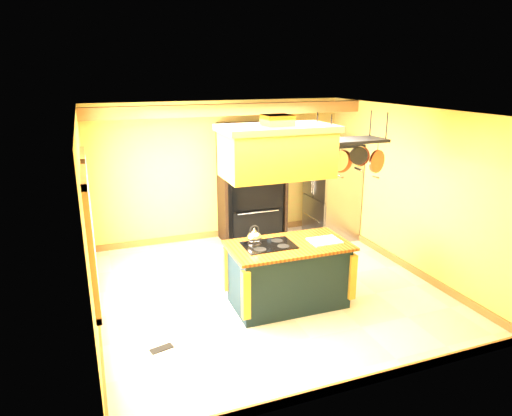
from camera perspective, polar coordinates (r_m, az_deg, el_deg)
floor at (r=7.18m, az=1.39°, el=-9.97°), size 5.00×5.00×0.00m
ceiling at (r=6.44m, az=1.57°, el=12.02°), size 5.00×5.00×0.00m
wall_back at (r=8.98m, az=-4.51°, el=4.64°), size 5.00×0.02×2.70m
wall_front at (r=4.61m, az=13.27°, el=-7.85°), size 5.00×0.02×2.70m
wall_left at (r=6.24m, az=-20.36°, el=-1.88°), size 0.02×5.00×2.70m
wall_right at (r=7.94m, az=18.48°, el=2.18°), size 0.02×5.00×2.70m
ceiling_beam at (r=8.04m, az=-3.09°, el=12.18°), size 5.00×0.15×0.20m
window_near at (r=5.46m, az=-19.92°, el=-3.89°), size 0.06×1.06×1.56m
window_far at (r=6.80m, az=-20.20°, el=0.08°), size 0.06×1.06×1.56m
kitchen_island at (r=6.55m, az=4.03°, el=-8.21°), size 1.70×0.95×1.11m
range_hood at (r=5.94m, az=2.63°, el=7.27°), size 1.48×0.84×0.80m
pot_rack at (r=6.46m, az=11.81°, el=7.18°), size 1.04×0.47×0.84m
refrigerator at (r=9.21m, az=9.41°, el=1.94°), size 0.81×0.95×1.87m
hutch at (r=9.03m, az=-0.53°, el=1.73°), size 1.30×0.59×2.29m
floor_register at (r=5.90m, az=-11.71°, el=-16.82°), size 0.30×0.19×0.01m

